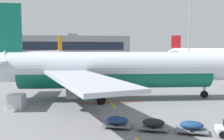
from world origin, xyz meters
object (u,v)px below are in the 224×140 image
at_px(airliner_mid_left, 206,53).
at_px(baggage_train, 173,125).
at_px(apron_light_mast_far, 190,20).
at_px(uld_cargo_container, 17,101).
at_px(ground_power_truck, 50,72).
at_px(airliner_foreground, 111,69).
at_px(airliner_far_center, 49,56).

distance_m(airliner_mid_left, baggage_train, 105.06).
xyz_separation_m(baggage_train, apron_light_mast_far, (29.07, 57.64, 14.98)).
xyz_separation_m(uld_cargo_container, apron_light_mast_far, (43.17, 47.51, 14.71)).
height_order(ground_power_truck, apron_light_mast_far, apron_light_mast_far).
bearing_deg(apron_light_mast_far, baggage_train, -116.76).
relative_size(ground_power_truck, apron_light_mast_far, 0.29).
relative_size(airliner_foreground, uld_cargo_container, 18.67).
bearing_deg(airliner_foreground, ground_power_truck, 114.91).
relative_size(airliner_foreground, baggage_train, 3.08).
bearing_deg(airliner_far_center, uld_cargo_container, -88.07).
height_order(airliner_far_center, baggage_train, airliner_far_center).
relative_size(airliner_mid_left, airliner_far_center, 1.09).
bearing_deg(ground_power_truck, airliner_mid_left, 40.56).
distance_m(baggage_train, uld_cargo_container, 17.36).
height_order(baggage_train, uld_cargo_container, uld_cargo_container).
xyz_separation_m(airliner_mid_left, ground_power_truck, (-65.92, -56.42, -2.36)).
distance_m(airliner_far_center, baggage_train, 74.20).
bearing_deg(uld_cargo_container, ground_power_truck, 86.31).
distance_m(uld_cargo_container, apron_light_mast_far, 65.86).
distance_m(airliner_far_center, uld_cargo_container, 62.32).
relative_size(airliner_mid_left, apron_light_mast_far, 1.34).
bearing_deg(apron_light_mast_far, ground_power_truck, -150.43).
bearing_deg(baggage_train, airliner_foreground, 102.48).
xyz_separation_m(airliner_mid_left, airliner_far_center, (-69.55, -18.09, -0.46)).
relative_size(airliner_foreground, airliner_far_center, 1.14).
distance_m(airliner_foreground, airliner_far_center, 60.51).
bearing_deg(ground_power_truck, apron_light_mast_far, 29.57).
relative_size(airliner_mid_left, baggage_train, 2.97).
bearing_deg(uld_cargo_container, apron_light_mast_far, 47.74).
distance_m(airliner_mid_left, apron_light_mast_far, 42.40).
bearing_deg(airliner_foreground, airliner_far_center, 102.65).
bearing_deg(airliner_far_center, airliner_mid_left, 14.58).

